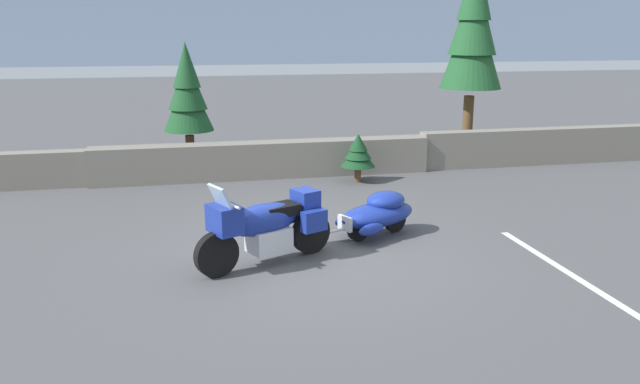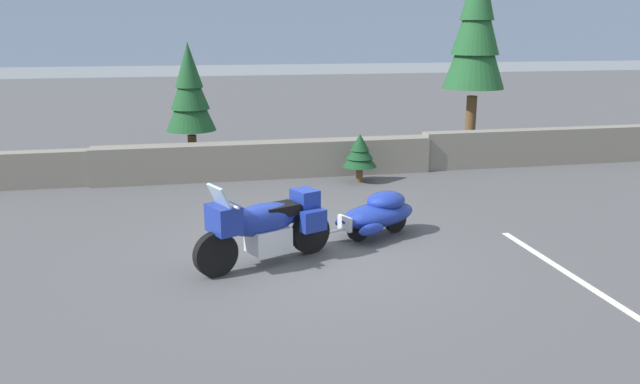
{
  "view_description": "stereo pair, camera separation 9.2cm",
  "coord_description": "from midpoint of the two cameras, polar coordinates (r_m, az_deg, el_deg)",
  "views": [
    {
      "loc": [
        -1.81,
        -9.15,
        3.43
      ],
      "look_at": [
        0.3,
        0.55,
        0.85
      ],
      "focal_mm": 35.1,
      "sensor_mm": 36.0,
      "label": 1
    },
    {
      "loc": [
        -1.72,
        -9.17,
        3.43
      ],
      "look_at": [
        0.3,
        0.55,
        0.85
      ],
      "focal_mm": 35.1,
      "sensor_mm": 36.0,
      "label": 2
    }
  ],
  "objects": [
    {
      "name": "pine_tree_secondary",
      "position": [
        15.65,
        -11.64,
        8.95
      ],
      "size": [
        1.21,
        1.21,
        3.16
      ],
      "color": "brown",
      "rests_on": "ground"
    },
    {
      "name": "stone_guard_wall",
      "position": [
        15.04,
        -3.35,
        3.06
      ],
      "size": [
        24.0,
        0.59,
        0.94
      ],
      "color": "slate",
      "rests_on": "ground"
    },
    {
      "name": "parking_stripe_marker",
      "position": [
        9.92,
        21.64,
        -6.7
      ],
      "size": [
        0.12,
        3.6,
        0.01
      ],
      "primitive_type": "cube",
      "color": "silver",
      "rests_on": "ground"
    },
    {
      "name": "pine_tree_tall",
      "position": [
        18.32,
        14.21,
        14.38
      ],
      "size": [
        1.71,
        1.71,
        5.6
      ],
      "color": "brown",
      "rests_on": "ground"
    },
    {
      "name": "touring_motorcycle",
      "position": [
        9.34,
        -4.79,
        -2.97
      ],
      "size": [
        2.17,
        1.29,
        1.33
      ],
      "color": "black",
      "rests_on": "ground"
    },
    {
      "name": "pine_sapling_near",
      "position": [
        14.42,
        3.83,
        3.65
      ],
      "size": [
        0.79,
        0.79,
        1.13
      ],
      "color": "brown",
      "rests_on": "ground"
    },
    {
      "name": "distant_ridgeline",
      "position": [
        104.71,
        -11.26,
        16.81
      ],
      "size": [
        240.0,
        80.0,
        16.0
      ],
      "primitive_type": "cube",
      "color": "#8C9EB7",
      "rests_on": "ground"
    },
    {
      "name": "ground_plane",
      "position": [
        9.93,
        -0.8,
        -5.63
      ],
      "size": [
        80.0,
        80.0,
        0.0
      ],
      "primitive_type": "plane",
      "color": "#4C4C4F"
    },
    {
      "name": "car_shaped_trailer",
      "position": [
        10.68,
        5.57,
        -1.92
      ],
      "size": [
        2.16,
        1.25,
        0.76
      ],
      "color": "black",
      "rests_on": "ground"
    }
  ]
}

